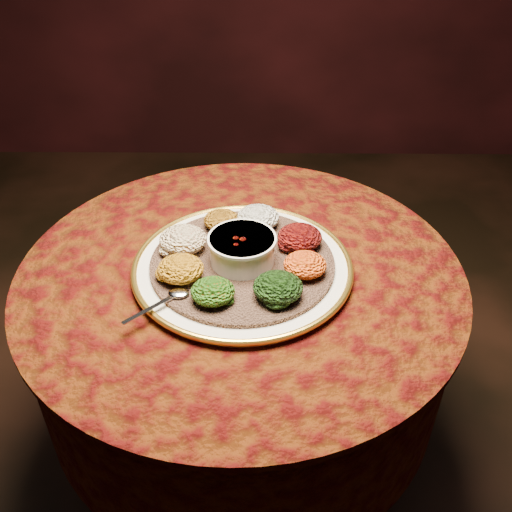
{
  "coord_description": "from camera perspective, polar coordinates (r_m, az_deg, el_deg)",
  "views": [
    {
      "loc": [
        0.04,
        -0.97,
        1.49
      ],
      "look_at": [
        0.03,
        0.01,
        0.76
      ],
      "focal_mm": 40.0,
      "sensor_mm": 36.0,
      "label": 1
    }
  ],
  "objects": [
    {
      "name": "table",
      "position": [
        1.35,
        -1.45,
        -7.23
      ],
      "size": [
        0.96,
        0.96,
        0.73
      ],
      "color": "black",
      "rests_on": "ground"
    },
    {
      "name": "portion_tikil",
      "position": [
        1.16,
        4.92,
        -0.88
      ],
      "size": [
        0.09,
        0.08,
        0.04
      ],
      "primitive_type": "ellipsoid",
      "color": "#B0710E",
      "rests_on": "injera"
    },
    {
      "name": "portion_timatim",
      "position": [
        1.23,
        -7.31,
        1.66
      ],
      "size": [
        0.1,
        0.1,
        0.05
      ],
      "primitive_type": "ellipsoid",
      "color": "#750707",
      "rests_on": "injera"
    },
    {
      "name": "injera",
      "position": [
        1.21,
        -1.37,
        -0.66
      ],
      "size": [
        0.42,
        0.42,
        0.01
      ],
      "primitive_type": "cylinder",
      "rotation": [
        0.0,
        0.0,
        -0.07
      ],
      "color": "brown",
      "rests_on": "platter"
    },
    {
      "name": "portion_ayib",
      "position": [
        1.3,
        0.2,
        3.87
      ],
      "size": [
        0.1,
        0.09,
        0.05
      ],
      "primitive_type": "ellipsoid",
      "color": "silver",
      "rests_on": "injera"
    },
    {
      "name": "portion_gomen",
      "position": [
        1.1,
        2.2,
        -3.14
      ],
      "size": [
        0.1,
        0.09,
        0.05
      ],
      "primitive_type": "ellipsoid",
      "color": "black",
      "rests_on": "injera"
    },
    {
      "name": "portion_kitfo",
      "position": [
        1.24,
        4.4,
        1.91
      ],
      "size": [
        0.1,
        0.09,
        0.05
      ],
      "primitive_type": "ellipsoid",
      "color": "black",
      "rests_on": "injera"
    },
    {
      "name": "portion_kik",
      "position": [
        1.15,
        -7.54,
        -1.28
      ],
      "size": [
        0.09,
        0.09,
        0.05
      ],
      "primitive_type": "ellipsoid",
      "color": "#BB7510",
      "rests_on": "injera"
    },
    {
      "name": "portion_shiro",
      "position": [
        1.3,
        -3.45,
        3.6
      ],
      "size": [
        0.08,
        0.08,
        0.04
      ],
      "primitive_type": "ellipsoid",
      "color": "#885510",
      "rests_on": "injera"
    },
    {
      "name": "platter",
      "position": [
        1.21,
        -1.36,
        -1.07
      ],
      "size": [
        0.49,
        0.49,
        0.02
      ],
      "rotation": [
        0.0,
        0.0,
        -0.09
      ],
      "color": "silver",
      "rests_on": "table"
    },
    {
      "name": "portion_mixveg",
      "position": [
        1.1,
        -4.34,
        -3.55
      ],
      "size": [
        0.09,
        0.08,
        0.04
      ],
      "primitive_type": "ellipsoid",
      "color": "#963609",
      "rests_on": "injera"
    },
    {
      "name": "stew_bowl",
      "position": [
        1.18,
        -1.4,
        0.85
      ],
      "size": [
        0.14,
        0.14,
        0.06
      ],
      "color": "silver",
      "rests_on": "injera"
    },
    {
      "name": "spoon",
      "position": [
        1.12,
        -8.19,
        -3.94
      ],
      "size": [
        0.12,
        0.11,
        0.01
      ],
      "rotation": [
        0.0,
        0.0,
        -2.39
      ],
      "color": "silver",
      "rests_on": "injera"
    }
  ]
}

